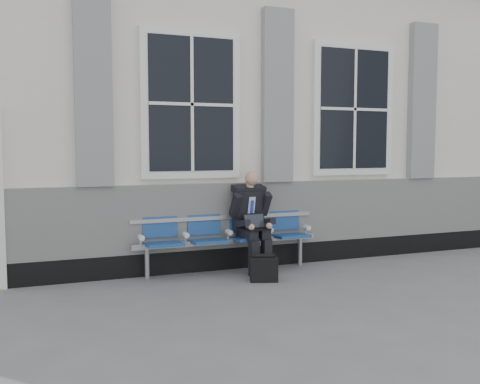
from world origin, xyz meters
name	(u,v)px	position (x,y,z in m)	size (l,w,h in m)	color
ground	(391,283)	(0.00, 0.00, 0.00)	(70.00, 70.00, 0.00)	slate
station_building	(274,118)	(-0.02, 3.47, 2.22)	(14.40, 4.40, 4.49)	silver
bench	(227,231)	(-1.69, 1.32, 0.55)	(2.60, 0.47, 0.91)	#9EA0A3
businessman	(252,217)	(-1.39, 1.19, 0.75)	(0.55, 0.74, 1.37)	black
briefcase	(264,269)	(-1.45, 0.63, 0.16)	(0.37, 0.25, 0.36)	black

